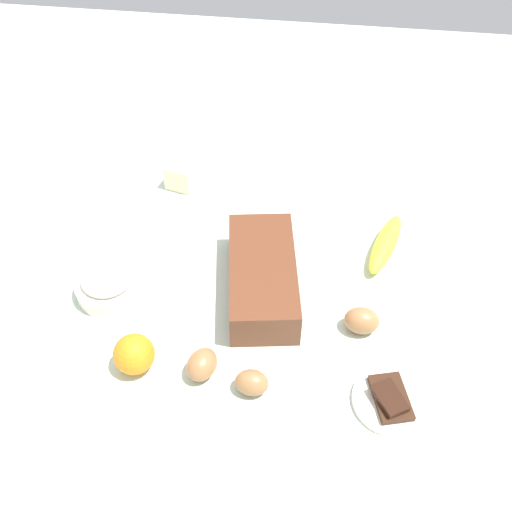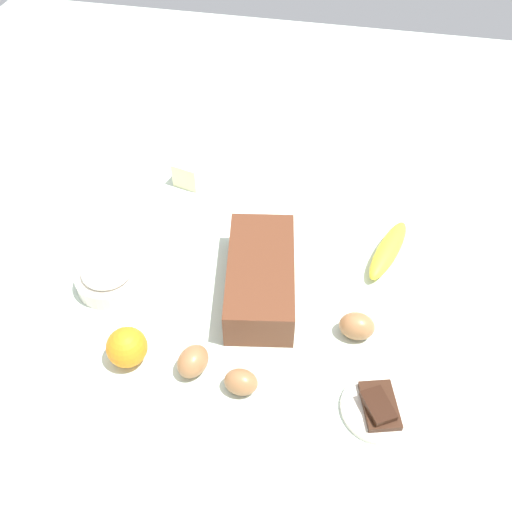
# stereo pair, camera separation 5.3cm
# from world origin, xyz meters

# --- Properties ---
(ground_plane) EXTENTS (2.40, 2.40, 0.02)m
(ground_plane) POSITION_xyz_m (0.00, 0.00, -0.01)
(ground_plane) COLOR silver
(loaf_pan) EXTENTS (0.30, 0.18, 0.08)m
(loaf_pan) POSITION_xyz_m (0.05, 0.02, 0.04)
(loaf_pan) COLOR brown
(loaf_pan) RESTS_ON ground_plane
(flour_bowl) EXTENTS (0.13, 0.13, 0.06)m
(flour_bowl) POSITION_xyz_m (0.11, -0.28, 0.03)
(flour_bowl) COLOR silver
(flour_bowl) RESTS_ON ground_plane
(banana) EXTENTS (0.19, 0.10, 0.04)m
(banana) POSITION_xyz_m (-0.09, 0.27, 0.02)
(banana) COLOR yellow
(banana) RESTS_ON ground_plane
(orange_fruit) EXTENTS (0.07, 0.07, 0.07)m
(orange_fruit) POSITION_xyz_m (0.26, -0.18, 0.04)
(orange_fruit) COLOR orange
(orange_fruit) RESTS_ON ground_plane
(butter_block) EXTENTS (0.10, 0.08, 0.06)m
(butter_block) POSITION_xyz_m (-0.26, -0.21, 0.03)
(butter_block) COLOR #F4EDB2
(butter_block) RESTS_ON ground_plane
(egg_near_butter) EXTENTS (0.08, 0.07, 0.05)m
(egg_near_butter) POSITION_xyz_m (0.26, -0.06, 0.03)
(egg_near_butter) COLOR #A16C41
(egg_near_butter) RESTS_ON ground_plane
(egg_beside_bowl) EXTENTS (0.05, 0.06, 0.05)m
(egg_beside_bowl) POSITION_xyz_m (0.28, 0.03, 0.02)
(egg_beside_bowl) COLOR #A06B41
(egg_beside_bowl) RESTS_ON ground_plane
(egg_loose) EXTENTS (0.05, 0.07, 0.05)m
(egg_loose) POSITION_xyz_m (0.13, 0.22, 0.03)
(egg_loose) COLOR #A66F43
(egg_loose) RESTS_ON ground_plane
(chocolate_plate) EXTENTS (0.13, 0.13, 0.03)m
(chocolate_plate) POSITION_xyz_m (0.28, 0.27, 0.01)
(chocolate_plate) COLOR silver
(chocolate_plate) RESTS_ON ground_plane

